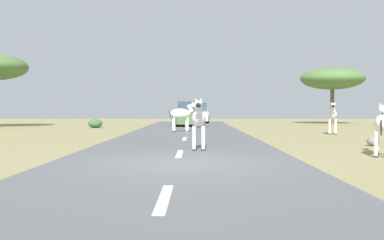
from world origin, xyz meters
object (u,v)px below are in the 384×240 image
Objects in this scene: zebra_3 at (332,115)px; tree_0 at (332,79)px; car_0 at (196,114)px; rock_0 at (373,141)px; zebra_0 at (199,119)px; bush_2 at (95,124)px; car_1 at (189,115)px; zebra_1 at (382,124)px; zebra_2 at (182,114)px.

zebra_3 is 0.33× the size of tree_0.
car_0 is 9.99× the size of rock_0.
zebra_0 reaches higher than bush_2.
zebra_0 is 0.32× the size of tree_0.
bush_2 is (-6.81, 16.08, -0.69)m from zebra_0.
rock_0 is (6.13, -23.08, -0.69)m from car_0.
car_1 is 9.86× the size of rock_0.
car_0 reaches higher than rock_0.
car_0 is 23.89m from rock_0.
zebra_3 is 6.87m from rock_0.
zebra_3 is at bearing -126.64° from zebra_0.
bush_2 is at bearing -66.00° from zebra_0.
car_0 is at bearing 104.87° from rock_0.
zebra_1 is at bearing -75.26° from car_1.
zebra_1 is 0.87× the size of zebra_3.
zebra_1 is 0.28× the size of tree_0.
zebra_3 is at bearing -28.08° from bush_2.
zebra_0 is 0.37× the size of car_0.
rock_0 is (-0.70, -6.79, -0.81)m from zebra_3.
zebra_2 reaches higher than zebra_3.
car_1 is (-0.49, -6.99, 0.00)m from car_0.
car_0 reaches higher than zebra_1.
car_0 is at bearing 161.08° from zebra_2.
zebra_2 reaches higher than rock_0.
tree_0 is at bearing -92.25° from zebra_3.
zebra_2 is at bearing -96.39° from car_0.
zebra_0 is 1.12× the size of zebra_1.
tree_0 is at bearing 100.51° from zebra_1.
zebra_2 is 0.32× the size of tree_0.
zebra_3 is 17.66m from car_0.
car_0 reaches higher than zebra_3.
rock_0 is at bearing -78.48° from car_0.
bush_2 is (-13.62, 7.27, -0.68)m from zebra_3.
zebra_1 is at bearing 166.86° from zebra_0.
rock_0 is at bearing -103.77° from tree_0.
zebra_1 is at bearing 10.78° from zebra_2.
zebra_3 is at bearing -70.61° from car_0.
rock_0 is (1.10, 3.29, -0.72)m from zebra_1.
bush_2 is (-6.01, 5.77, -0.72)m from zebra_2.
car_0 is at bearing 125.71° from zebra_1.
bush_2 is (-6.79, -9.02, -0.56)m from car_0.
car_1 is 13.19m from tree_0.
tree_0 is at bearing -114.91° from zebra_0.
zebra_0 is 18.12m from car_1.
car_1 reaches higher than bush_2.
car_0 is 7.01m from car_1.
tree_0 reaches higher than rock_0.
car_1 is 6.65m from bush_2.
zebra_0 is at bearing -115.94° from tree_0.
car_1 reaches higher than zebra_1.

